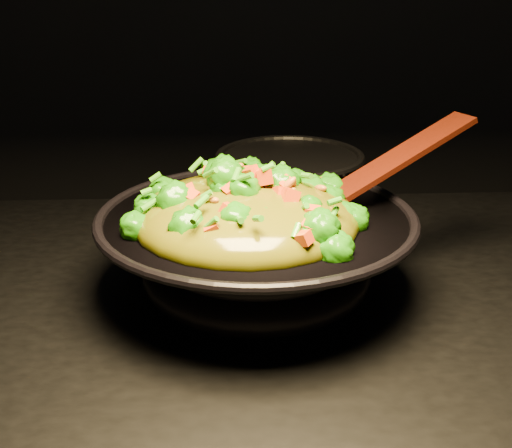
{
  "coord_description": "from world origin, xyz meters",
  "views": [
    {
      "loc": [
        -0.12,
        -0.73,
        1.32
      ],
      "look_at": [
        -0.08,
        0.06,
        1.0
      ],
      "focal_mm": 45.0,
      "sensor_mm": 36.0,
      "label": 1
    }
  ],
  "objects": [
    {
      "name": "spatula",
      "position": [
        0.09,
        0.1,
        1.06
      ],
      "size": [
        0.27,
        0.15,
        0.12
      ],
      "primitive_type": "cube",
      "rotation": [
        0.0,
        -0.38,
        0.4
      ],
      "color": "#3A0F04",
      "rests_on": "wok"
    },
    {
      "name": "stir_fry",
      "position": [
        -0.1,
        0.03,
        1.06
      ],
      "size": [
        0.37,
        0.37,
        0.1
      ],
      "primitive_type": null,
      "rotation": [
        0.0,
        0.0,
        0.35
      ],
      "color": "#227608",
      "rests_on": "wok"
    },
    {
      "name": "wok",
      "position": [
        -0.08,
        0.05,
        0.96
      ],
      "size": [
        0.52,
        0.52,
        0.11
      ],
      "primitive_type": null,
      "rotation": [
        0.0,
        0.0,
        -0.35
      ],
      "color": "black",
      "rests_on": "stovetop"
    },
    {
      "name": "back_pot",
      "position": [
        -0.02,
        0.28,
        0.97
      ],
      "size": [
        0.27,
        0.27,
        0.13
      ],
      "primitive_type": "cylinder",
      "rotation": [
        0.0,
        0.0,
        -0.17
      ],
      "color": "black",
      "rests_on": "stovetop"
    }
  ]
}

